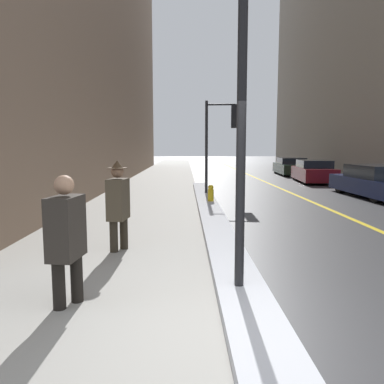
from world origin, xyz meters
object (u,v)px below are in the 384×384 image
(parked_car_maroon, at_px, (313,172))
(parked_car_dark_green, at_px, (291,167))
(parked_car_navy, at_px, (377,182))
(traffic_light_near, at_px, (224,128))
(fire_hydrant, at_px, (211,195))
(pedestrian_nearside, at_px, (118,202))
(lamp_post, at_px, (242,66))
(pedestrian_with_shoulder_bag, at_px, (67,235))

(parked_car_maroon, distance_m, parked_car_dark_green, 5.69)
(parked_car_navy, xyz_separation_m, parked_car_maroon, (-0.30, 6.32, -0.00))
(traffic_light_near, xyz_separation_m, fire_hydrant, (-0.66, -2.29, -2.35))
(traffic_light_near, relative_size, pedestrian_nearside, 2.20)
(traffic_light_near, distance_m, fire_hydrant, 3.35)
(lamp_post, xyz_separation_m, parked_car_dark_green, (6.77, 21.64, -2.34))
(pedestrian_with_shoulder_bag, height_order, parked_car_navy, pedestrian_with_shoulder_bag)
(pedestrian_with_shoulder_bag, relative_size, parked_car_navy, 0.34)
(pedestrian_nearside, bearing_deg, lamp_post, 49.05)
(fire_hydrant, bearing_deg, parked_car_navy, 16.34)
(traffic_light_near, relative_size, parked_car_maroon, 0.87)
(traffic_light_near, relative_size, fire_hydrant, 5.33)
(parked_car_dark_green, xyz_separation_m, fire_hydrant, (-6.62, -13.93, -0.24))
(parked_car_maroon, bearing_deg, lamp_post, 163.86)
(lamp_post, bearing_deg, pedestrian_nearside, 131.61)
(lamp_post, distance_m, pedestrian_nearside, 3.54)
(parked_car_maroon, xyz_separation_m, parked_car_dark_green, (0.33, 5.68, -0.01))
(lamp_post, bearing_deg, parked_car_dark_green, 72.63)
(lamp_post, distance_m, parked_car_navy, 12.00)
(traffic_light_near, bearing_deg, pedestrian_nearside, -103.49)
(pedestrian_nearside, relative_size, parked_car_dark_green, 0.38)
(parked_car_navy, xyz_separation_m, fire_hydrant, (-6.59, -1.93, -0.25))
(pedestrian_with_shoulder_bag, relative_size, fire_hydrant, 2.30)
(parked_car_maroon, bearing_deg, pedestrian_with_shoulder_bag, 157.99)
(parked_car_navy, bearing_deg, traffic_light_near, 85.42)
(pedestrian_with_shoulder_bag, height_order, fire_hydrant, pedestrian_with_shoulder_bag)
(traffic_light_near, relative_size, pedestrian_with_shoulder_bag, 2.32)
(traffic_light_near, height_order, pedestrian_with_shoulder_bag, traffic_light_near)
(pedestrian_with_shoulder_bag, bearing_deg, parked_car_maroon, 159.58)
(lamp_post, bearing_deg, traffic_light_near, 85.33)
(traffic_light_near, bearing_deg, pedestrian_with_shoulder_bag, -100.04)
(traffic_light_near, xyz_separation_m, pedestrian_with_shoulder_bag, (-2.95, -10.26, -1.81))
(lamp_post, distance_m, fire_hydrant, 8.13)
(traffic_light_near, distance_m, parked_car_dark_green, 13.24)
(traffic_light_near, bearing_deg, parked_car_navy, 2.53)
(lamp_post, distance_m, parked_car_dark_green, 22.80)
(traffic_light_near, distance_m, pedestrian_nearside, 8.47)
(pedestrian_with_shoulder_bag, bearing_deg, parked_car_navy, 145.58)
(lamp_post, height_order, traffic_light_near, lamp_post)
(pedestrian_with_shoulder_bag, relative_size, pedestrian_nearside, 0.95)
(fire_hydrant, bearing_deg, parked_car_maroon, 52.68)
(parked_car_dark_green, distance_m, fire_hydrant, 15.42)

